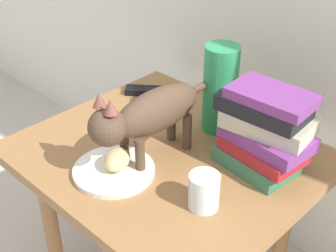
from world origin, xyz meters
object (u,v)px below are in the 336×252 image
object	(u,v)px
side_table	(168,172)
green_vase	(220,89)
book_stack	(264,131)
bread_roll	(117,160)
plate	(114,171)
tv_remote	(149,91)
cat	(148,114)
candle_jar	(204,193)

from	to	relation	value
side_table	green_vase	world-z (taller)	green_vase
book_stack	bread_roll	bearing A→B (deg)	-132.31
plate	tv_remote	world-z (taller)	tv_remote
plate	book_stack	size ratio (longest dim) A/B	0.86
bread_roll	green_vase	xyz separation A→B (m)	(0.04, 0.33, 0.08)
green_vase	plate	bearing A→B (deg)	-98.31
cat	book_stack	distance (m)	0.28
green_vase	cat	bearing A→B (deg)	-97.30
green_vase	tv_remote	distance (m)	0.31
side_table	book_stack	distance (m)	0.30
cat	tv_remote	world-z (taller)	cat
plate	cat	distance (m)	0.16
bread_roll	green_vase	distance (m)	0.35
side_table	green_vase	size ratio (longest dim) A/B	2.99
bread_roll	cat	size ratio (longest dim) A/B	0.17
cat	green_vase	size ratio (longest dim) A/B	1.95
book_stack	tv_remote	distance (m)	0.49
bread_roll	candle_jar	size ratio (longest dim) A/B	0.94
candle_jar	tv_remote	xyz separation A→B (m)	(-0.47, 0.28, -0.03)
book_stack	candle_jar	bearing A→B (deg)	-92.19
side_table	plate	world-z (taller)	plate
bread_roll	green_vase	size ratio (longest dim) A/B	0.32
cat	candle_jar	xyz separation A→B (m)	(0.22, -0.04, -0.09)
plate	cat	world-z (taller)	cat
book_stack	green_vase	xyz separation A→B (m)	(-0.19, 0.07, 0.02)
green_vase	candle_jar	world-z (taller)	green_vase
book_stack	green_vase	world-z (taller)	green_vase
side_table	book_stack	world-z (taller)	book_stack
cat	candle_jar	distance (m)	0.24
cat	green_vase	xyz separation A→B (m)	(0.03, 0.24, -0.01)
candle_jar	bread_roll	bearing A→B (deg)	-166.82
cat	book_stack	bearing A→B (deg)	36.85
plate	green_vase	size ratio (longest dim) A/B	0.82
candle_jar	cat	bearing A→B (deg)	169.50
book_stack	cat	bearing A→B (deg)	-143.15
bread_roll	tv_remote	world-z (taller)	bread_roll
candle_jar	side_table	bearing A→B (deg)	154.97
plate	bread_roll	xyz separation A→B (m)	(0.00, 0.01, 0.03)
green_vase	side_table	bearing A→B (deg)	-95.45
side_table	candle_jar	xyz separation A→B (m)	(0.20, -0.09, 0.11)
cat	green_vase	bearing A→B (deg)	82.70
green_vase	tv_remote	size ratio (longest dim) A/B	1.64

